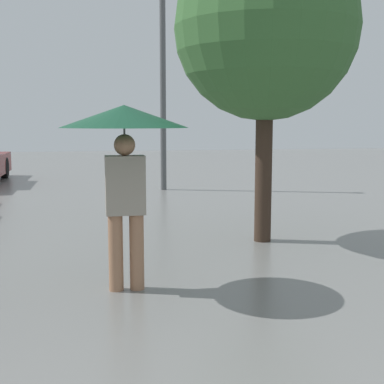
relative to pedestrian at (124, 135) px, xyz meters
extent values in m
cylinder|color=#9E7051|center=(-0.10, 0.00, -1.14)|extent=(0.14, 0.14, 0.75)
cylinder|color=#9E7051|center=(0.10, 0.00, -1.14)|extent=(0.14, 0.14, 0.75)
cube|color=gray|center=(0.00, 0.00, -0.48)|extent=(0.38, 0.22, 0.57)
sphere|color=#9E7051|center=(0.00, 0.00, -0.09)|extent=(0.20, 0.20, 0.20)
cylinder|color=#515456|center=(0.00, 0.00, -0.23)|extent=(0.02, 0.02, 0.60)
cone|color=#14472D|center=(0.00, 0.00, 0.18)|extent=(1.22, 1.22, 0.21)
cylinder|color=black|center=(-2.79, 11.23, -1.21)|extent=(0.18, 0.60, 0.60)
cylinder|color=#38281E|center=(2.00, 1.83, -0.41)|extent=(0.23, 0.23, 2.20)
sphere|color=#386633|center=(2.00, 1.83, 1.36)|extent=(2.44, 2.44, 2.44)
cylinder|color=#515456|center=(1.43, 7.70, 0.92)|extent=(0.14, 0.14, 4.87)
camera|label=1|loc=(-0.33, -5.12, 0.13)|focal=50.00mm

